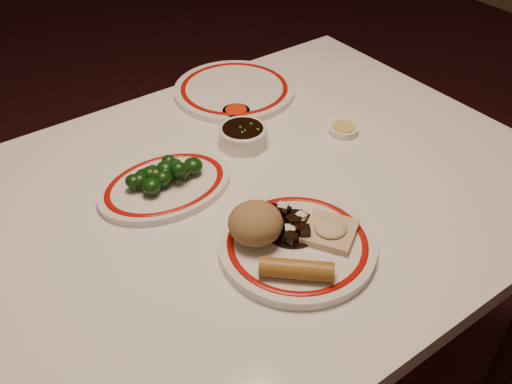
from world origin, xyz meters
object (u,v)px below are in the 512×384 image
object	(u,v)px
fried_wonton	(330,230)
spring_roll	(297,269)
rice_mound	(255,223)
broccoli_pile	(164,173)
soy_bowl	(243,136)
dining_table	(252,223)
stirfry_heap	(289,224)
broccoli_plate	(165,186)
main_plate	(297,245)

from	to	relation	value
fried_wonton	spring_roll	bearing A→B (deg)	-159.44
rice_mound	broccoli_pile	size ratio (longest dim) A/B	0.62
soy_bowl	broccoli_pile	bearing A→B (deg)	-170.75
dining_table	rice_mound	xyz separation A→B (m)	(-0.09, -0.13, 0.14)
spring_roll	fried_wonton	size ratio (longest dim) A/B	1.01
rice_mound	stirfry_heap	bearing A→B (deg)	-15.22
spring_roll	rice_mound	bearing A→B (deg)	42.66
broccoli_pile	soy_bowl	xyz separation A→B (m)	(0.21, 0.03, -0.02)
rice_mound	broccoli_plate	size ratio (longest dim) A/B	0.34
rice_mound	broccoli_plate	xyz separation A→B (m)	(-0.05, 0.23, -0.04)
stirfry_heap	dining_table	bearing A→B (deg)	79.84
rice_mound	broccoli_plate	world-z (taller)	rice_mound
broccoli_plate	broccoli_pile	world-z (taller)	broccoli_pile
spring_roll	fried_wonton	xyz separation A→B (m)	(0.11, 0.04, -0.01)
stirfry_heap	broccoli_pile	bearing A→B (deg)	113.71
rice_mound	broccoli_plate	bearing A→B (deg)	102.41
main_plate	soy_bowl	xyz separation A→B (m)	(0.11, 0.32, 0.01)
spring_roll	fried_wonton	world-z (taller)	spring_roll
broccoli_plate	broccoli_pile	size ratio (longest dim) A/B	1.81
soy_bowl	spring_roll	bearing A→B (deg)	-113.23
fried_wonton	soy_bowl	distance (m)	0.34
dining_table	soy_bowl	world-z (taller)	soy_bowl
fried_wonton	soy_bowl	xyz separation A→B (m)	(0.05, 0.34, -0.01)
main_plate	soy_bowl	bearing A→B (deg)	70.87
rice_mound	fried_wonton	distance (m)	0.13
rice_mound	soy_bowl	xyz separation A→B (m)	(0.16, 0.27, -0.03)
fried_wonton	broccoli_plate	world-z (taller)	fried_wonton
broccoli_plate	main_plate	bearing A→B (deg)	-70.10
main_plate	rice_mound	xyz separation A→B (m)	(-0.05, 0.05, 0.04)
spring_roll	soy_bowl	bearing A→B (deg)	19.67
broccoli_pile	soy_bowl	size ratio (longest dim) A/B	1.49
main_plate	spring_roll	xyz separation A→B (m)	(-0.05, -0.06, 0.02)
soy_bowl	main_plate	bearing A→B (deg)	-109.13
main_plate	fried_wonton	bearing A→B (deg)	-17.95
rice_mound	stirfry_heap	world-z (taller)	rice_mound
main_plate	stirfry_heap	distance (m)	0.04
spring_roll	broccoli_plate	xyz separation A→B (m)	(-0.05, 0.34, -0.03)
main_plate	stirfry_heap	xyz separation A→B (m)	(0.01, 0.04, 0.02)
broccoli_pile	soy_bowl	bearing A→B (deg)	9.25
stirfry_heap	broccoli_plate	xyz separation A→B (m)	(-0.11, 0.25, -0.02)
dining_table	broccoli_pile	distance (m)	0.21
spring_roll	main_plate	bearing A→B (deg)	1.87
dining_table	fried_wonton	bearing A→B (deg)	-83.86
rice_mound	spring_roll	size ratio (longest dim) A/B	0.79
stirfry_heap	soy_bowl	size ratio (longest dim) A/B	1.03
main_plate	fried_wonton	distance (m)	0.06
fried_wonton	soy_bowl	bearing A→B (deg)	81.03
spring_roll	broccoli_plate	distance (m)	0.34
fried_wonton	stirfry_heap	bearing A→B (deg)	131.86
stirfry_heap	fried_wonton	bearing A→B (deg)	-48.14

